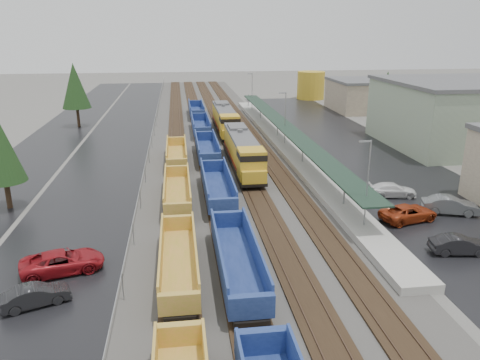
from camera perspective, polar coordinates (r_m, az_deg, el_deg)
The scene contains 22 objects.
ballast_strip at distance 76.50m, azimuth -3.24°, elevation 5.53°, with size 20.00×160.00×0.08m, color #302D2B.
trackbed at distance 76.47m, azimuth -3.25°, elevation 5.62°, with size 14.60×160.00×0.22m.
west_parking_lot at distance 76.87m, azimuth -14.50°, elevation 5.03°, with size 10.00×160.00×0.02m, color black.
west_road at distance 78.71m, azimuth -21.76°, elevation 4.61°, with size 9.00×160.00×0.02m, color black.
east_commuter_lot at distance 70.98m, azimuth 12.94°, elevation 4.11°, with size 16.00×100.00×0.02m, color black.
station_platform at distance 68.10m, azimuth 5.44°, elevation 4.54°, with size 3.00×80.00×8.00m.
chainlink_fence at distance 74.54m, azimuth -10.51°, elevation 6.17°, with size 0.08×160.04×2.02m.
distant_hills at distance 231.37m, azimuth 5.12°, elevation 13.75°, with size 301.00×140.00×25.20m.
tree_west_near at distance 48.59m, azimuth -27.14°, elevation 3.37°, with size 3.96×3.96×9.00m.
tree_west_far at distance 86.78m, azimuth -19.49°, elevation 10.77°, with size 4.84×4.84×11.00m.
tree_east at distance 80.56m, azimuth 17.39°, elevation 10.03°, with size 4.40×4.40×10.00m.
locomotive_lead at distance 56.68m, azimuth 0.36°, elevation 3.53°, with size 2.88×18.98×4.30m.
locomotive_trail at distance 77.06m, azimuth -1.83°, elevation 7.36°, with size 2.88×18.98×4.30m.
well_string_yellow at distance 32.99m, azimuth -7.49°, elevation -9.79°, with size 2.49×70.68×2.21m.
well_string_blue at distance 47.20m, azimuth -2.80°, elevation -0.89°, with size 2.70×108.23×2.40m.
storage_tank at distance 118.13m, azimuth 8.62°, elevation 11.34°, with size 6.64×6.64×6.64m, color gold.
parked_car_west_b at distance 32.33m, azimuth -23.68°, elevation -12.79°, with size 4.12×1.44×1.36m, color black.
parked_car_west_c at distance 35.61m, azimuth -20.82°, elevation -9.31°, with size 5.66×2.61×1.57m, color maroon.
parked_car_east_a at distance 39.61m, azimuth 25.19°, elevation -7.19°, with size 4.38×1.53×1.44m, color black.
parked_car_east_b at distance 44.46m, azimuth 19.85°, elevation -3.80°, with size 5.31×2.45×1.47m, color #993213.
parked_car_east_c at distance 50.24m, azimuth 18.06°, elevation -1.18°, with size 4.88×1.99×1.42m, color silver.
parked_car_east_e at distance 47.50m, azimuth 24.24°, elevation -2.85°, with size 5.01×1.75×1.65m, color #55585A.
Camera 1 is at (-5.65, -14.52, 16.35)m, focal length 35.00 mm.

